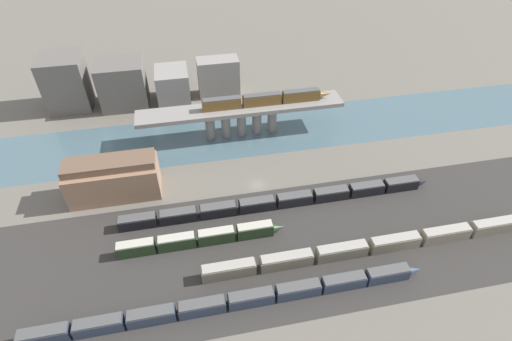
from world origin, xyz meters
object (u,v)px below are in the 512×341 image
at_px(train_on_bridge, 266,99).
at_px(train_yard_mid, 374,246).
at_px(train_yard_far, 201,238).
at_px(warehouse_building, 113,178).
at_px(train_yard_near, 232,302).
at_px(train_yard_outer, 281,201).

distance_m(train_on_bridge, train_yard_mid, 60.17).
relative_size(train_on_bridge, train_yard_far, 1.03).
relative_size(train_yard_mid, warehouse_building, 3.48).
height_order(train_yard_near, train_yard_mid, train_yard_mid).
height_order(train_yard_near, train_yard_far, train_yard_far).
xyz_separation_m(train_on_bridge, train_yard_near, (-21.81, -65.45, -11.07)).
bearing_deg(train_on_bridge, warehouse_building, -155.23).
bearing_deg(train_yard_outer, train_yard_mid, -46.50).
relative_size(train_yard_outer, warehouse_building, 3.53).
xyz_separation_m(train_yard_far, train_yard_outer, (23.28, 9.25, -0.21)).
relative_size(train_yard_near, warehouse_building, 3.56).
bearing_deg(train_yard_far, train_yard_near, -74.76).
relative_size(train_on_bridge, train_yard_outer, 0.50).
distance_m(train_yard_outer, warehouse_building, 47.92).
relative_size(train_yard_near, train_yard_far, 2.10).
xyz_separation_m(train_on_bridge, warehouse_building, (-49.33, -22.77, -6.91)).
bearing_deg(train_yard_mid, warehouse_building, 152.01).
relative_size(train_yard_far, warehouse_building, 1.70).
xyz_separation_m(train_yard_mid, warehouse_building, (-64.68, 34.37, 4.01)).
bearing_deg(train_yard_near, warehouse_building, 122.81).
bearing_deg(train_on_bridge, train_yard_near, -108.43).
height_order(train_yard_mid, train_yard_far, train_yard_far).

